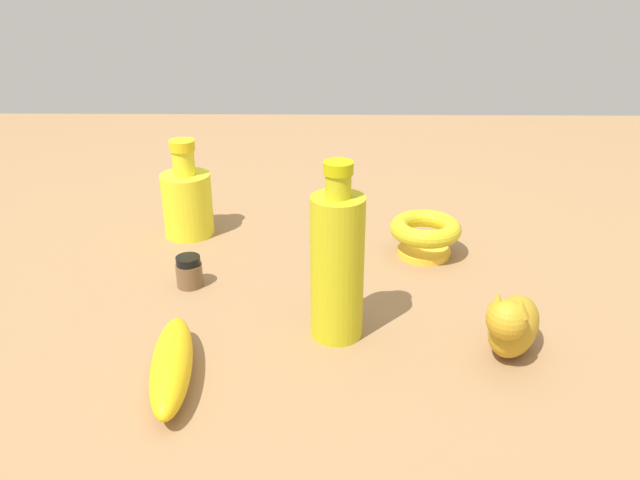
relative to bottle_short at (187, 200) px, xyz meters
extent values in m
plane|color=#936D47|center=(0.22, -0.18, -0.06)|extent=(2.00, 2.00, 0.00)
cylinder|color=yellow|center=(0.00, 0.00, -0.01)|extent=(0.08, 0.08, 0.10)
cylinder|color=yellow|center=(0.00, 0.00, 0.06)|extent=(0.04, 0.04, 0.04)
cylinder|color=yellow|center=(0.00, 0.00, 0.09)|extent=(0.04, 0.04, 0.02)
ellipsoid|color=#BA8B1E|center=(0.45, -0.33, -0.03)|extent=(0.09, 0.11, 0.07)
sphere|color=#BA8B1E|center=(0.43, -0.37, 0.00)|extent=(0.05, 0.05, 0.05)
cone|color=#BA8B1E|center=(0.44, -0.37, 0.02)|extent=(0.02, 0.02, 0.02)
cone|color=#BA8B1E|center=(0.42, -0.36, 0.02)|extent=(0.02, 0.02, 0.02)
ellipsoid|color=#BA8B1E|center=(0.47, -0.29, -0.04)|extent=(0.04, 0.04, 0.02)
cylinder|color=yellow|center=(0.38, -0.08, -0.05)|extent=(0.08, 0.08, 0.01)
torus|color=gold|center=(0.38, -0.08, -0.02)|extent=(0.11, 0.11, 0.03)
cylinder|color=brown|center=(0.04, -0.18, -0.04)|extent=(0.04, 0.04, 0.03)
cylinder|color=#B29418|center=(0.04, -0.18, -0.03)|extent=(0.03, 0.03, 0.00)
cylinder|color=black|center=(0.04, -0.18, -0.02)|extent=(0.03, 0.03, 0.01)
ellipsoid|color=yellow|center=(0.06, -0.40, -0.04)|extent=(0.07, 0.18, 0.04)
cylinder|color=gold|center=(0.24, -0.30, 0.03)|extent=(0.06, 0.06, 0.18)
cylinder|color=gold|center=(0.24, -0.30, 0.13)|extent=(0.03, 0.03, 0.03)
cylinder|color=#B5B40A|center=(0.24, -0.30, 0.15)|extent=(0.03, 0.03, 0.01)
camera|label=1|loc=(0.23, -0.96, 0.38)|focal=35.81mm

